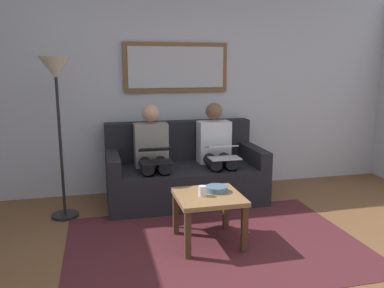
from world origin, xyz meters
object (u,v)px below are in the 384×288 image
framed_mirror (176,67)px  standing_lamp (56,86)px  coffee_table (208,203)px  person_right (152,152)px  bowl (217,189)px  cup (202,191)px  laptop_silver (223,152)px  laptop_black (155,155)px  person_left (216,149)px  couch (184,173)px

framed_mirror → standing_lamp: bearing=25.9°
coffee_table → standing_lamp: size_ratio=0.35×
framed_mirror → person_right: framed_mirror is taller
bowl → standing_lamp: 1.88m
cup → person_right: (0.27, -1.17, 0.11)m
coffee_table → laptop_silver: size_ratio=1.68×
coffee_table → laptop_black: bearing=-69.8°
standing_lamp → cup: bearing=142.0°
person_left → laptop_black: size_ratio=3.22×
standing_lamp → person_right: bearing=-168.4°
cup → standing_lamp: 1.80m
standing_lamp → laptop_silver: bearing=178.3°
bowl → standing_lamp: (1.40, -0.88, 0.89)m
framed_mirror → coffee_table: 1.99m
laptop_black → laptop_silver: bearing=179.2°
couch → cup: (0.11, 1.24, 0.18)m
person_right → standing_lamp: (0.97, 0.20, 0.76)m
cup → laptop_black: bearing=-73.6°
framed_mirror → person_left: 1.11m
laptop_silver → standing_lamp: 1.88m
laptop_silver → laptop_black: size_ratio=0.97×
couch → framed_mirror: size_ratio=1.40×
bowl → laptop_black: bearing=-63.0°
laptop_black → standing_lamp: (0.97, -0.04, 0.74)m
framed_mirror → laptop_silver: framed_mirror is taller
laptop_silver → bowl: bearing=68.4°
laptop_silver → person_right: person_right is taller
cup → laptop_silver: laptop_silver is taller
cup → person_right: size_ratio=0.08×
cup → person_left: (-0.49, -1.17, 0.11)m
couch → laptop_silver: bearing=140.0°
bowl → person_left: bearing=-106.9°
laptop_silver → person_right: 0.80m
couch → person_right: bearing=10.2°
couch → bowl: (-0.05, 1.15, 0.16)m
coffee_table → framed_mirror: bearing=-91.6°
laptop_black → coffee_table: bearing=110.2°
laptop_silver → person_right: size_ratio=0.30×
person_left → standing_lamp: size_ratio=0.69×
cup → coffee_table: bearing=-163.3°
bowl → standing_lamp: standing_lamp is taller
laptop_silver → laptop_black: (0.76, -0.01, 0.00)m
person_right → standing_lamp: 1.25m
laptop_silver → person_right: bearing=-18.3°
person_right → person_left: bearing=180.0°
laptop_silver → person_right: (0.76, -0.25, -0.02)m
couch → laptop_silver: 0.59m
couch → person_right: 0.49m
person_left → laptop_black: person_left is taller
couch → laptop_silver: size_ratio=5.25×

